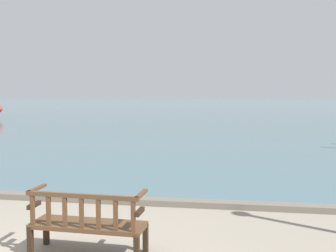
% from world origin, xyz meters
% --- Properties ---
extents(harbor_water, '(100.00, 80.00, 0.08)m').
position_xyz_m(harbor_water, '(0.00, 44.00, 0.04)').
color(harbor_water, '#476670').
rests_on(harbor_water, ground).
extents(quay_edge_kerb, '(40.00, 0.30, 0.12)m').
position_xyz_m(quay_edge_kerb, '(0.00, 3.85, 0.06)').
color(quay_edge_kerb, '#675F54').
rests_on(quay_edge_kerb, ground).
extents(park_bench, '(1.62, 0.60, 0.92)m').
position_xyz_m(park_bench, '(0.53, 1.21, 0.47)').
color(park_bench, black).
rests_on(park_bench, ground).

